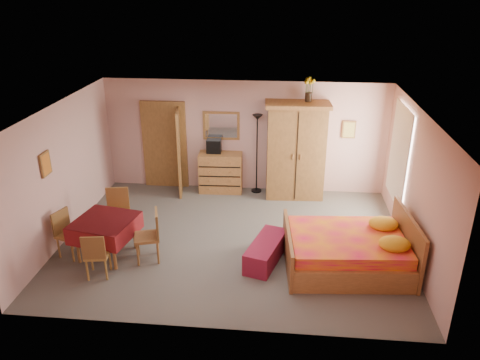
# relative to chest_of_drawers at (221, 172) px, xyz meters

# --- Properties ---
(floor) EXTENTS (6.50, 6.50, 0.00)m
(floor) POSITION_rel_chest_of_drawers_xyz_m (0.55, -2.29, -0.47)
(floor) COLOR #69645C
(floor) RESTS_ON ground
(ceiling) EXTENTS (6.50, 6.50, 0.00)m
(ceiling) POSITION_rel_chest_of_drawers_xyz_m (0.55, -2.29, 2.13)
(ceiling) COLOR brown
(ceiling) RESTS_ON wall_back
(wall_back) EXTENTS (6.50, 0.10, 2.60)m
(wall_back) POSITION_rel_chest_of_drawers_xyz_m (0.55, 0.21, 0.83)
(wall_back) COLOR #CF9E96
(wall_back) RESTS_ON floor
(wall_front) EXTENTS (6.50, 0.10, 2.60)m
(wall_front) POSITION_rel_chest_of_drawers_xyz_m (0.55, -4.79, 0.83)
(wall_front) COLOR #CF9E96
(wall_front) RESTS_ON floor
(wall_left) EXTENTS (0.10, 5.00, 2.60)m
(wall_left) POSITION_rel_chest_of_drawers_xyz_m (-2.70, -2.29, 0.83)
(wall_left) COLOR #CF9E96
(wall_left) RESTS_ON floor
(wall_right) EXTENTS (0.10, 5.00, 2.60)m
(wall_right) POSITION_rel_chest_of_drawers_xyz_m (3.80, -2.29, 0.83)
(wall_right) COLOR #CF9E96
(wall_right) RESTS_ON floor
(doorway) EXTENTS (1.06, 0.12, 2.15)m
(doorway) POSITION_rel_chest_of_drawers_xyz_m (-1.35, 0.18, 0.55)
(doorway) COLOR #9E6B35
(doorway) RESTS_ON floor
(window) EXTENTS (0.08, 1.40, 1.95)m
(window) POSITION_rel_chest_of_drawers_xyz_m (3.76, -1.09, 0.98)
(window) COLOR white
(window) RESTS_ON wall_right
(picture_left) EXTENTS (0.04, 0.32, 0.42)m
(picture_left) POSITION_rel_chest_of_drawers_xyz_m (-2.67, -2.89, 1.23)
(picture_left) COLOR orange
(picture_left) RESTS_ON wall_left
(picture_back) EXTENTS (0.30, 0.04, 0.40)m
(picture_back) POSITION_rel_chest_of_drawers_xyz_m (2.90, 0.18, 1.08)
(picture_back) COLOR #D8BF59
(picture_back) RESTS_ON wall_back
(chest_of_drawers) EXTENTS (1.02, 0.54, 0.95)m
(chest_of_drawers) POSITION_rel_chest_of_drawers_xyz_m (0.00, 0.00, 0.00)
(chest_of_drawers) COLOR #AD713A
(chest_of_drawers) RESTS_ON floor
(wall_mirror) EXTENTS (0.85, 0.07, 0.67)m
(wall_mirror) POSITION_rel_chest_of_drawers_xyz_m (0.00, 0.21, 1.08)
(wall_mirror) COLOR silver
(wall_mirror) RESTS_ON wall_back
(stereo) EXTENTS (0.34, 0.26, 0.31)m
(stereo) POSITION_rel_chest_of_drawers_xyz_m (-0.16, 0.04, 0.63)
(stereo) COLOR black
(stereo) RESTS_ON chest_of_drawers
(floor_lamp) EXTENTS (0.29, 0.29, 1.88)m
(floor_lamp) POSITION_rel_chest_of_drawers_xyz_m (0.84, 0.04, 0.47)
(floor_lamp) COLOR black
(floor_lamp) RESTS_ON floor
(wardrobe) EXTENTS (1.45, 0.80, 2.21)m
(wardrobe) POSITION_rel_chest_of_drawers_xyz_m (1.73, -0.10, 0.63)
(wardrobe) COLOR brown
(wardrobe) RESTS_ON floor
(sunflower_vase) EXTENTS (0.23, 0.23, 0.53)m
(sunflower_vase) POSITION_rel_chest_of_drawers_xyz_m (1.95, 0.00, 2.01)
(sunflower_vase) COLOR yellow
(sunflower_vase) RESTS_ON wardrobe
(bed) EXTENTS (2.26, 1.84, 0.99)m
(bed) POSITION_rel_chest_of_drawers_xyz_m (2.61, -2.97, 0.02)
(bed) COLOR #E01543
(bed) RESTS_ON floor
(bench) EXTENTS (0.76, 1.27, 0.40)m
(bench) POSITION_rel_chest_of_drawers_xyz_m (1.21, -2.94, -0.27)
(bench) COLOR maroon
(bench) RESTS_ON floor
(dining_table) EXTENTS (1.17, 1.17, 0.73)m
(dining_table) POSITION_rel_chest_of_drawers_xyz_m (-1.68, -3.03, -0.11)
(dining_table) COLOR maroon
(dining_table) RESTS_ON floor
(chair_south) EXTENTS (0.44, 0.44, 0.84)m
(chair_south) POSITION_rel_chest_of_drawers_xyz_m (-1.60, -3.65, -0.05)
(chair_south) COLOR #AF803B
(chair_south) RESTS_ON floor
(chair_north) EXTENTS (0.51, 0.51, 0.95)m
(chair_north) POSITION_rel_chest_of_drawers_xyz_m (-1.71, -2.31, 0.00)
(chair_north) COLOR #AB7C3A
(chair_north) RESTS_ON floor
(chair_west) EXTENTS (0.50, 0.50, 0.87)m
(chair_west) POSITION_rel_chest_of_drawers_xyz_m (-2.32, -3.10, -0.04)
(chair_west) COLOR #A97239
(chair_west) RESTS_ON floor
(chair_east) EXTENTS (0.53, 0.53, 0.95)m
(chair_east) POSITION_rel_chest_of_drawers_xyz_m (-0.90, -3.10, 0.00)
(chair_east) COLOR #946132
(chair_east) RESTS_ON floor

